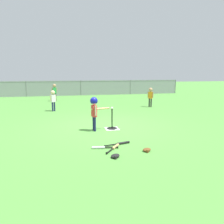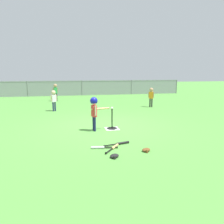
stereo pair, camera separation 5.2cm
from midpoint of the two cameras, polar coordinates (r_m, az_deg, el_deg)
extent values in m
plane|color=#51933D|center=(7.33, -1.93, -3.80)|extent=(60.00, 60.00, 0.00)
cube|color=white|center=(7.04, 0.21, -4.37)|extent=(0.44, 0.44, 0.01)
cylinder|color=black|center=(7.03, 0.21, -4.31)|extent=(0.32, 0.32, 0.03)
cylinder|color=black|center=(6.96, 0.21, -1.76)|extent=(0.04, 0.04, 0.62)
cylinder|color=black|center=(6.90, 0.22, 0.66)|extent=(0.06, 0.06, 0.02)
sphere|color=white|center=(6.89, 0.22, 1.04)|extent=(0.07, 0.07, 0.07)
cylinder|color=#191E4C|center=(6.80, -4.64, -3.01)|extent=(0.07, 0.07, 0.45)
cylinder|color=#191E4C|center=(6.70, -4.33, -3.19)|extent=(0.07, 0.07, 0.45)
cube|color=red|center=(6.67, -4.54, 0.28)|extent=(0.16, 0.22, 0.35)
cylinder|color=beige|center=(6.78, -4.92, 0.66)|extent=(0.05, 0.05, 0.30)
cylinder|color=beige|center=(6.55, -4.15, 0.32)|extent=(0.05, 0.05, 0.30)
sphere|color=beige|center=(6.62, -4.57, 2.73)|extent=(0.20, 0.20, 0.20)
sphere|color=#141999|center=(6.62, -4.58, 2.95)|extent=(0.23, 0.23, 0.23)
cylinder|color=#DBB266|center=(6.73, -2.87, 0.88)|extent=(0.60, 0.19, 0.06)
cylinder|color=#191E4C|center=(10.48, -14.61, 1.43)|extent=(0.07, 0.07, 0.43)
cylinder|color=#191E4C|center=(10.44, -15.09, 1.38)|extent=(0.07, 0.07, 0.43)
cube|color=white|center=(10.41, -14.95, 3.49)|extent=(0.22, 0.19, 0.34)
cylinder|color=beige|center=(10.46, -14.36, 3.69)|extent=(0.05, 0.05, 0.29)
cylinder|color=beige|center=(10.36, -15.55, 3.56)|extent=(0.05, 0.05, 0.29)
sphere|color=beige|center=(10.38, -15.02, 5.00)|extent=(0.19, 0.19, 0.19)
cylinder|color=#262626|center=(14.04, -14.26, 3.79)|extent=(0.07, 0.07, 0.48)
cylinder|color=#262626|center=(14.01, -14.68, 3.76)|extent=(0.07, 0.07, 0.48)
cube|color=green|center=(13.98, -14.55, 5.51)|extent=(0.24, 0.18, 0.37)
cylinder|color=tan|center=(14.01, -14.03, 5.65)|extent=(0.05, 0.05, 0.32)
cylinder|color=tan|center=(13.95, -15.09, 5.58)|extent=(0.05, 0.05, 0.32)
sphere|color=tan|center=(13.96, -14.61, 6.75)|extent=(0.21, 0.21, 0.21)
cylinder|color=#262626|center=(11.46, 10.57, 2.39)|extent=(0.07, 0.07, 0.45)
cylinder|color=#262626|center=(11.49, 10.09, 2.43)|extent=(0.07, 0.07, 0.45)
cube|color=orange|center=(11.43, 10.40, 4.39)|extent=(0.23, 0.21, 0.35)
cylinder|color=tan|center=(11.39, 11.01, 4.47)|extent=(0.05, 0.05, 0.30)
cylinder|color=tan|center=(11.45, 9.80, 4.55)|extent=(0.05, 0.05, 0.30)
sphere|color=tan|center=(11.40, 10.44, 5.80)|extent=(0.20, 0.20, 0.20)
cylinder|color=silver|center=(5.27, -3.46, -9.30)|extent=(0.32, 0.11, 0.06)
cylinder|color=black|center=(5.27, -0.02, -9.27)|extent=(0.31, 0.08, 0.03)
cylinder|color=black|center=(5.28, 1.70, -9.24)|extent=(0.02, 0.05, 0.05)
cylinder|color=#DBB266|center=(5.32, 1.04, -9.08)|extent=(0.24, 0.29, 0.06)
cylinder|color=black|center=(5.05, -0.48, -10.18)|extent=(0.22, 0.27, 0.03)
cylinder|color=black|center=(4.92, -1.30, -10.77)|extent=(0.05, 0.04, 0.05)
cylinder|color=black|center=(5.59, 3.14, -8.12)|extent=(0.35, 0.14, 0.06)
cylinder|color=black|center=(5.44, -0.09, -8.64)|extent=(0.34, 0.11, 0.03)
cylinder|color=black|center=(5.37, -1.78, -8.90)|extent=(0.03, 0.05, 0.05)
ellipsoid|color=black|center=(4.76, 0.96, -11.45)|extent=(0.27, 0.26, 0.07)
cube|color=black|center=(4.67, 1.08, -11.90)|extent=(0.06, 0.06, 0.06)
ellipsoid|color=brown|center=(5.16, 9.28, -9.79)|extent=(0.27, 0.25, 0.07)
cube|color=brown|center=(5.07, 9.49, -10.17)|extent=(0.06, 0.06, 0.06)
cylinder|color=slate|center=(17.23, -21.27, 5.72)|extent=(0.06, 0.06, 1.15)
cylinder|color=slate|center=(17.05, -7.82, 6.29)|extent=(0.06, 0.06, 1.15)
cylinder|color=slate|center=(17.79, 5.22, 6.52)|extent=(0.06, 0.06, 1.15)
cylinder|color=slate|center=(19.34, 16.70, 6.45)|extent=(0.06, 0.06, 1.15)
cube|color=gray|center=(17.02, -7.86, 8.03)|extent=(16.00, 0.03, 0.03)
cube|color=gray|center=(17.05, -7.82, 6.29)|extent=(16.00, 0.01, 1.15)
camera|label=1|loc=(0.03, -89.78, 0.04)|focal=34.73mm
camera|label=2|loc=(0.03, 90.22, -0.04)|focal=34.73mm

